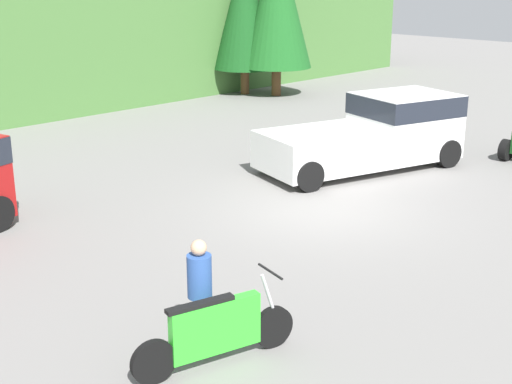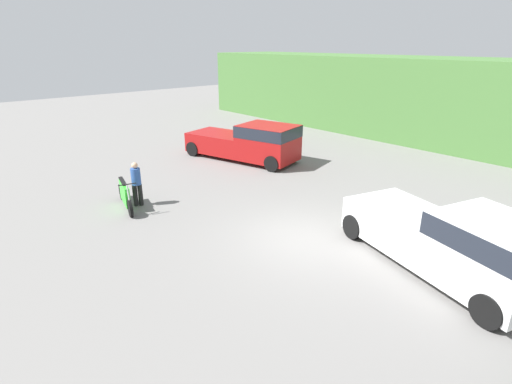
# 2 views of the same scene
# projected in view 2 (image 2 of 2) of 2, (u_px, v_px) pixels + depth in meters

# --- Properties ---
(ground_plane) EXTENTS (80.00, 80.00, 0.00)m
(ground_plane) POSITION_uv_depth(u_px,v_px,m) (303.00, 239.00, 12.35)
(ground_plane) COLOR slate
(hillside_backdrop) EXTENTS (44.00, 6.00, 4.84)m
(hillside_backdrop) POSITION_uv_depth(u_px,v_px,m) (507.00, 107.00, 21.39)
(hillside_backdrop) COLOR #477538
(hillside_backdrop) RESTS_ON ground_plane
(pickup_truck_red) EXTENTS (6.27, 3.58, 1.93)m
(pickup_truck_red) POSITION_uv_depth(u_px,v_px,m) (251.00, 141.00, 20.12)
(pickup_truck_red) COLOR maroon
(pickup_truck_red) RESTS_ON ground_plane
(pickup_truck_second) EXTENTS (5.89, 3.59, 1.93)m
(pickup_truck_second) POSITION_uv_depth(u_px,v_px,m) (457.00, 241.00, 10.05)
(pickup_truck_second) COLOR white
(pickup_truck_second) RESTS_ON ground_plane
(dirt_bike) EXTENTS (2.39, 0.87, 1.19)m
(dirt_bike) POSITION_uv_depth(u_px,v_px,m) (125.00, 195.00, 14.50)
(dirt_bike) COLOR black
(dirt_bike) RESTS_ON ground_plane
(rider_person) EXTENTS (0.47, 0.47, 1.66)m
(rider_person) POSITION_uv_depth(u_px,v_px,m) (136.00, 182.00, 14.55)
(rider_person) COLOR black
(rider_person) RESTS_ON ground_plane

